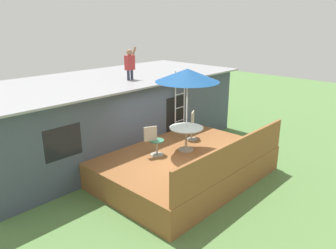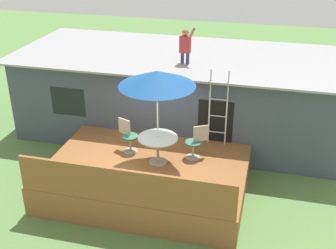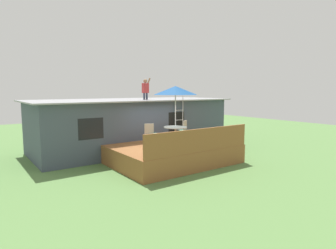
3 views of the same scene
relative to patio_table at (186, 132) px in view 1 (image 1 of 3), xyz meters
name	(u,v)px [view 1 (image 1 of 3)]	position (x,y,z in m)	size (l,w,h in m)	color
ground_plane	(181,176)	(-0.26, -0.03, -1.39)	(40.00, 40.00, 0.00)	#567F42
house	(109,113)	(-0.26, 3.56, -0.04)	(10.50, 4.50, 2.67)	#424C5B
deck	(181,164)	(-0.26, -0.03, -0.99)	(5.17, 3.89, 0.80)	brown
deck_railing	(235,156)	(-0.26, -1.93, -0.14)	(5.07, 0.08, 0.90)	brown
patio_table	(186,132)	(0.00, 0.00, 0.00)	(1.04, 1.04, 0.74)	#A59E8C
patio_umbrella	(187,75)	(0.00, 0.00, 1.76)	(1.90, 1.90, 2.54)	silver
step_ladder	(180,101)	(1.33, 1.44, 0.51)	(0.52, 0.04, 2.20)	silver
person_figure	(130,62)	(0.12, 2.70, 1.90)	(0.47, 0.20, 1.11)	#33384C
patio_chair_left	(155,141)	(-0.96, 0.42, -0.13)	(0.59, 0.44, 0.92)	#A59E8C
patio_chair_right	(192,126)	(0.90, 0.51, -0.13)	(0.58, 0.44, 0.92)	#A59E8C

